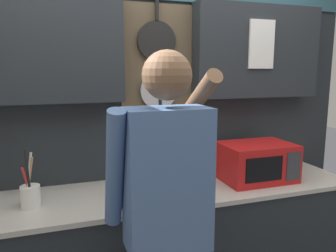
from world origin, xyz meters
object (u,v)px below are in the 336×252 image
at_px(microwave, 256,162).
at_px(knife_block, 135,179).
at_px(utensil_crock, 30,194).
at_px(person, 166,206).

xyz_separation_m(microwave, knife_block, (-0.89, 0.00, -0.03)).
bearing_deg(utensil_crock, microwave, -0.04).
height_order(microwave, knife_block, microwave).
distance_m(utensil_crock, person, 0.86).
bearing_deg(microwave, knife_block, 179.95).
height_order(microwave, utensil_crock, utensil_crock).
height_order(microwave, person, person).
relative_size(microwave, utensil_crock, 1.47).
relative_size(microwave, knife_block, 1.93).
relative_size(knife_block, utensil_crock, 0.76).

